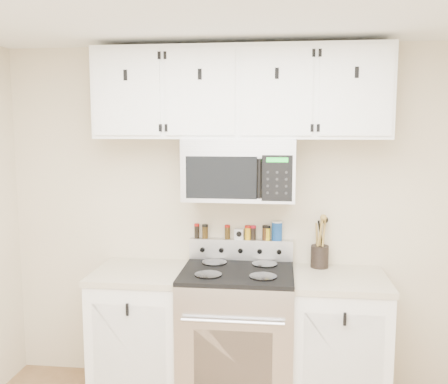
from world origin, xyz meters
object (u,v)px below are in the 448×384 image
Objects in this scene: range at (237,334)px; utensil_crock at (320,255)px; microwave at (240,169)px; salt_canister at (277,231)px.

utensil_crock reaches higher than range.
microwave reaches higher than utensil_crock.
utensil_crock reaches higher than salt_canister.
salt_canister is at bearing 47.07° from range.
utensil_crock is (0.57, 0.11, -0.62)m from microwave.
microwave is (0.00, 0.13, 1.14)m from range.
utensil_crock is (0.57, 0.23, 0.53)m from range.
microwave is at bearing 89.77° from range.
salt_canister is (0.26, 0.16, -0.46)m from microwave.
utensil_crock is at bearing 22.17° from range.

